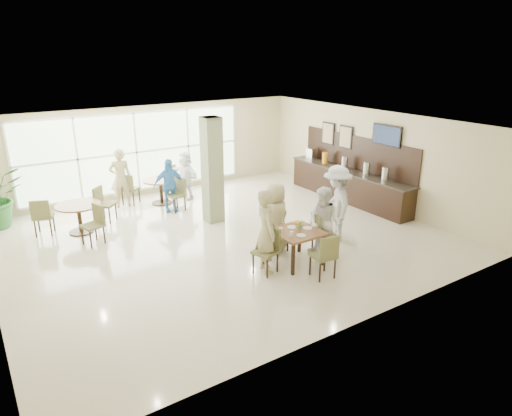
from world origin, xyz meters
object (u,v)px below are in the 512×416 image
adult_a (169,185)px  teen_far (276,217)px  teen_standing (337,204)px  teen_left (266,232)px  teen_right (324,222)px  adult_standing (121,178)px  round_table_right (161,185)px  round_table_left (79,211)px  main_table (297,235)px  buffet_counter (348,183)px  adult_b (185,175)px

adult_a → teen_far: bearing=-67.6°
teen_standing → adult_a: (-2.53, 4.14, -0.16)m
teen_left → teen_standing: teen_standing is taller
teen_right → adult_standing: (-2.70, 5.81, 0.08)m
teen_left → adult_a: bearing=15.3°
teen_left → teen_far: size_ratio=1.11×
round_table_right → teen_standing: 5.53m
teen_far → round_table_left: bearing=-56.3°
main_table → round_table_left: size_ratio=0.89×
teen_far → adult_a: size_ratio=1.05×
buffet_counter → teen_standing: 3.23m
main_table → buffet_counter: size_ratio=0.21×
round_table_left → teen_far: size_ratio=0.68×
buffet_counter → teen_left: bearing=-152.1°
teen_standing → teen_right: bearing=-30.6°
round_table_right → adult_a: (-0.06, -0.79, 0.21)m
buffet_counter → teen_far: bearing=-156.1°
round_table_left → adult_standing: size_ratio=0.63×
teen_far → adult_standing: 5.36m
buffet_counter → teen_standing: bearing=-139.6°
main_table → teen_far: size_ratio=0.61×
teen_far → adult_b: bearing=-99.9°
teen_far → main_table: bearing=78.2°
main_table → adult_a: adult_a is taller
buffet_counter → adult_b: size_ratio=3.17×
main_table → teen_left: teen_left is taller
teen_right → adult_b: bearing=168.4°
main_table → buffet_counter: buffet_counter is taller
round_table_left → teen_left: 5.13m
teen_standing → adult_b: bearing=-134.6°
main_table → adult_b: bearing=90.5°
teen_left → adult_a: teen_left is taller
teen_right → round_table_left: bearing=-155.9°
teen_left → adult_a: size_ratio=1.16×
round_table_left → teen_left: (2.72, -4.34, 0.32)m
adult_b → buffet_counter: bearing=41.8°
adult_b → adult_a: bearing=-58.8°
adult_a → adult_b: size_ratio=1.04×
round_table_right → adult_standing: 1.17m
teen_far → teen_right: size_ratio=1.01×
main_table → teen_far: teen_far is taller
round_table_left → teen_far: 5.02m
buffet_counter → round_table_left: bearing=166.5°
main_table → buffet_counter: (4.03, 2.59, -0.11)m
round_table_left → teen_far: (3.51, -3.58, 0.23)m
teen_far → teen_right: teen_far is taller
buffet_counter → teen_left: 5.44m
teen_right → buffet_counter: bearing=108.7°
main_table → round_table_right: bearing=99.3°
main_table → buffet_counter: bearing=32.7°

